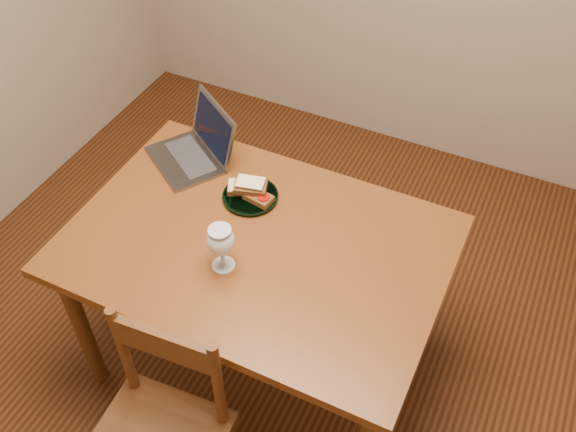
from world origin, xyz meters
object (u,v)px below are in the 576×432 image
at_px(chair, 157,431).
at_px(plate, 250,197).
at_px(table, 257,258).
at_px(milk_glass, 222,248).
at_px(laptop, 198,145).

bearing_deg(chair, plate, 92.10).
distance_m(table, chair, 0.66).
relative_size(plate, milk_glass, 1.15).
bearing_deg(milk_glass, plate, 102.32).
height_order(plate, laptop, laptop).
bearing_deg(chair, table, 83.07).
distance_m(table, laptop, 0.53).
bearing_deg(table, laptop, 143.70).
relative_size(chair, plate, 2.11).
height_order(table, milk_glass, milk_glass).
xyz_separation_m(table, plate, (-0.12, 0.18, 0.09)).
bearing_deg(milk_glass, chair, -87.95).
distance_m(table, milk_glass, 0.23).
xyz_separation_m(table, laptop, (-0.41, 0.30, 0.14)).
xyz_separation_m(table, milk_glass, (-0.05, -0.14, 0.18)).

